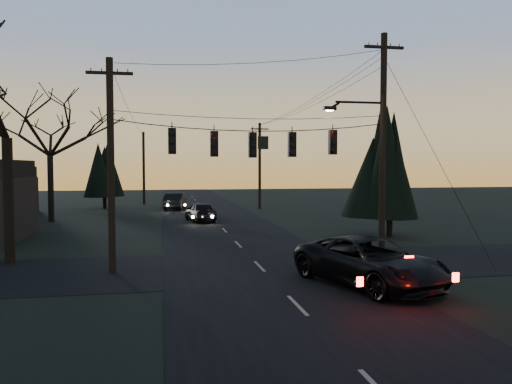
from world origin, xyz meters
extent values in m
plane|color=black|center=(0.00, 0.00, 0.00)|extent=(160.00, 160.00, 0.00)
cube|color=black|center=(0.00, 20.00, 0.01)|extent=(8.00, 120.00, 0.02)
cube|color=black|center=(0.00, 10.00, 0.01)|extent=(60.00, 7.00, 0.02)
cylinder|color=black|center=(-0.25, 10.00, 6.10)|extent=(11.50, 0.04, 0.04)
cylinder|color=black|center=(-10.61, 12.83, 2.74)|extent=(0.44, 0.44, 5.47)
cylinder|color=black|center=(9.44, 17.42, 0.80)|extent=(0.36, 0.36, 1.60)
cone|color=black|center=(9.44, 17.42, 4.40)|extent=(4.14, 4.14, 6.40)
cylinder|color=black|center=(-12.34, 29.57, 2.51)|extent=(0.44, 0.44, 5.01)
cylinder|color=black|center=(-9.68, 41.15, 0.80)|extent=(0.36, 0.36, 1.60)
cone|color=black|center=(-9.68, 41.15, 3.79)|extent=(3.53, 3.53, 5.19)
imported|color=black|center=(3.20, 5.99, 0.85)|extent=(4.66, 6.68, 1.69)
imported|color=black|center=(-1.15, 27.65, 0.75)|extent=(2.39, 4.62, 1.50)
imported|color=black|center=(-2.75, 38.65, 0.81)|extent=(2.47, 5.10, 1.61)
camera|label=1|loc=(-4.01, -10.47, 4.26)|focal=35.00mm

